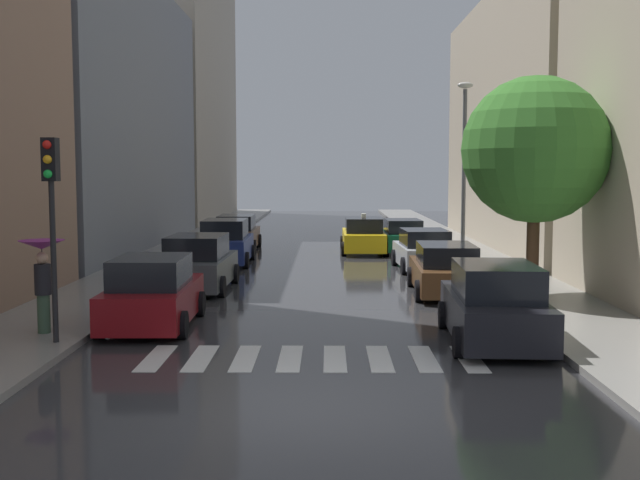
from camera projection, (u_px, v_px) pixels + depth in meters
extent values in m
cube|color=#323235|center=(321.00, 252.00, 35.98)|extent=(28.00, 72.00, 0.04)
cube|color=gray|center=(182.00, 250.00, 36.04)|extent=(3.00, 72.00, 0.15)
cube|color=gray|center=(460.00, 250.00, 35.91)|extent=(3.00, 72.00, 0.15)
cube|color=silver|center=(156.00, 358.00, 15.52)|extent=(0.45, 2.20, 0.01)
cube|color=silver|center=(201.00, 358.00, 15.51)|extent=(0.45, 2.20, 0.01)
cube|color=silver|center=(246.00, 358.00, 15.50)|extent=(0.45, 2.20, 0.01)
cube|color=silver|center=(290.00, 358.00, 15.49)|extent=(0.45, 2.20, 0.01)
cube|color=silver|center=(335.00, 358.00, 15.49)|extent=(0.45, 2.20, 0.01)
cube|color=silver|center=(380.00, 358.00, 15.48)|extent=(0.45, 2.20, 0.01)
cube|color=silver|center=(424.00, 359.00, 15.47)|extent=(0.45, 2.20, 0.01)
cube|color=silver|center=(469.00, 359.00, 15.46)|extent=(0.45, 2.20, 0.01)
cube|color=slate|center=(91.00, 114.00, 36.75)|extent=(6.00, 21.98, 12.91)
cube|color=#9E9384|center=(180.00, 60.00, 58.74)|extent=(6.00, 21.37, 24.31)
cube|color=#B2A38C|center=(545.00, 122.00, 37.81)|extent=(6.00, 21.95, 12.31)
cube|color=maroon|center=(153.00, 302.00, 18.61)|extent=(1.93, 4.23, 0.85)
cube|color=black|center=(151.00, 272.00, 18.33)|extent=(1.67, 2.34, 0.70)
cylinder|color=black|center=(129.00, 304.00, 20.00)|extent=(0.23, 0.64, 0.64)
cylinder|color=black|center=(200.00, 304.00, 20.02)|extent=(0.23, 0.64, 0.64)
cylinder|color=black|center=(99.00, 325.00, 17.25)|extent=(0.23, 0.64, 0.64)
cylinder|color=black|center=(182.00, 325.00, 17.26)|extent=(0.23, 0.64, 0.64)
cube|color=#474C51|center=(199.00, 270.00, 24.45)|extent=(1.99, 4.43, 0.87)
cube|color=black|center=(197.00, 246.00, 24.16)|extent=(1.72, 2.45, 0.71)
cylinder|color=black|center=(179.00, 273.00, 25.94)|extent=(0.23, 0.64, 0.64)
cylinder|color=black|center=(235.00, 274.00, 25.88)|extent=(0.23, 0.64, 0.64)
cylinder|color=black|center=(158.00, 286.00, 23.06)|extent=(0.23, 0.64, 0.64)
cylinder|color=black|center=(221.00, 286.00, 23.00)|extent=(0.23, 0.64, 0.64)
cube|color=navy|center=(226.00, 248.00, 31.16)|extent=(1.93, 4.37, 0.90)
cube|color=black|center=(225.00, 229.00, 30.87)|extent=(1.68, 2.41, 0.74)
cylinder|color=black|center=(208.00, 252.00, 32.62)|extent=(0.23, 0.64, 0.64)
cylinder|color=black|center=(252.00, 252.00, 32.62)|extent=(0.23, 0.64, 0.64)
cylinder|color=black|center=(197.00, 260.00, 29.76)|extent=(0.23, 0.64, 0.64)
cylinder|color=black|center=(246.00, 260.00, 29.76)|extent=(0.23, 0.64, 0.64)
cube|color=brown|center=(237.00, 238.00, 36.50)|extent=(1.83, 4.63, 0.83)
cube|color=black|center=(236.00, 222.00, 36.20)|extent=(1.60, 2.55, 0.68)
cylinder|color=black|center=(222.00, 241.00, 38.04)|extent=(0.22, 0.64, 0.64)
cylinder|color=black|center=(259.00, 241.00, 38.04)|extent=(0.22, 0.64, 0.64)
cylinder|color=black|center=(214.00, 247.00, 35.01)|extent=(0.22, 0.64, 0.64)
cylinder|color=black|center=(253.00, 247.00, 35.00)|extent=(0.22, 0.64, 0.64)
cube|color=black|center=(494.00, 315.00, 16.93)|extent=(2.09, 4.62, 0.87)
cube|color=black|center=(496.00, 280.00, 16.64)|extent=(1.77, 2.57, 0.71)
cylinder|color=black|center=(444.00, 315.00, 18.50)|extent=(0.25, 0.65, 0.64)
cylinder|color=black|center=(523.00, 315.00, 18.40)|extent=(0.25, 0.65, 0.64)
cylinder|color=black|center=(459.00, 342.00, 15.52)|extent=(0.25, 0.65, 0.64)
cylinder|color=black|center=(554.00, 343.00, 15.42)|extent=(0.25, 0.65, 0.64)
cube|color=brown|center=(445.00, 276.00, 23.58)|extent=(1.98, 4.59, 0.76)
cube|color=black|center=(446.00, 254.00, 23.29)|extent=(1.70, 2.54, 0.62)
cylinder|color=black|center=(411.00, 277.00, 25.13)|extent=(0.24, 0.65, 0.64)
cylinder|color=black|center=(468.00, 277.00, 25.05)|extent=(0.24, 0.65, 0.64)
cylinder|color=black|center=(419.00, 291.00, 22.14)|extent=(0.24, 0.65, 0.64)
cylinder|color=black|center=(484.00, 291.00, 22.07)|extent=(0.24, 0.65, 0.64)
cube|color=#B2B7BF|center=(423.00, 255.00, 29.33)|extent=(2.03, 4.19, 0.76)
cube|color=black|center=(425.00, 238.00, 29.06)|extent=(1.72, 2.33, 0.62)
cylinder|color=black|center=(395.00, 257.00, 30.67)|extent=(0.25, 0.65, 0.64)
cylinder|color=black|center=(441.00, 257.00, 30.73)|extent=(0.25, 0.65, 0.64)
cylinder|color=black|center=(404.00, 266.00, 27.97)|extent=(0.25, 0.65, 0.64)
cylinder|color=black|center=(455.00, 266.00, 28.03)|extent=(0.25, 0.65, 0.64)
cube|color=#0C4C2D|center=(402.00, 240.00, 35.64)|extent=(1.89, 4.06, 0.75)
cube|color=black|center=(403.00, 226.00, 35.38)|extent=(1.62, 2.25, 0.61)
cylinder|color=black|center=(380.00, 243.00, 36.95)|extent=(0.24, 0.65, 0.64)
cylinder|color=black|center=(417.00, 243.00, 36.99)|extent=(0.24, 0.65, 0.64)
cylinder|color=black|center=(386.00, 248.00, 34.32)|extent=(0.24, 0.65, 0.64)
cylinder|color=black|center=(426.00, 248.00, 34.36)|extent=(0.24, 0.65, 0.64)
cube|color=yellow|center=(363.00, 240.00, 35.56)|extent=(1.85, 4.66, 0.80)
cube|color=black|center=(364.00, 225.00, 35.26)|extent=(1.63, 2.57, 0.65)
cube|color=#F2EDCC|center=(364.00, 216.00, 35.22)|extent=(0.20, 0.36, 0.18)
cylinder|color=black|center=(343.00, 242.00, 37.12)|extent=(0.22, 0.64, 0.64)
cylinder|color=black|center=(381.00, 242.00, 37.10)|extent=(0.22, 0.64, 0.64)
cylinder|color=black|center=(344.00, 249.00, 34.06)|extent=(0.22, 0.64, 0.64)
cylinder|color=black|center=(386.00, 249.00, 34.04)|extent=(0.22, 0.64, 0.64)
cylinder|color=#38513D|center=(44.00, 314.00, 17.20)|extent=(0.28, 0.28, 0.87)
cylinder|color=black|center=(43.00, 279.00, 17.13)|extent=(0.36, 0.36, 0.69)
sphere|color=tan|center=(42.00, 258.00, 17.09)|extent=(0.27, 0.27, 0.27)
cone|color=#8C1E8C|center=(42.00, 245.00, 17.06)|extent=(1.00, 1.00, 0.20)
cylinder|color=#333338|center=(42.00, 262.00, 17.10)|extent=(0.02, 0.02, 0.77)
cylinder|color=#513823|center=(533.00, 254.00, 22.12)|extent=(0.36, 0.36, 2.44)
sphere|color=#36742A|center=(535.00, 150.00, 21.85)|extent=(4.18, 4.18, 4.18)
cylinder|color=black|center=(54.00, 262.00, 16.16)|extent=(0.12, 0.12, 3.40)
cube|color=black|center=(50.00, 159.00, 15.97)|extent=(0.30, 0.30, 0.90)
sphere|color=red|center=(47.00, 145.00, 15.76)|extent=(0.18, 0.18, 0.18)
sphere|color=#F2A519|center=(47.00, 159.00, 15.79)|extent=(0.18, 0.18, 0.18)
sphere|color=green|center=(48.00, 174.00, 15.81)|extent=(0.18, 0.18, 0.18)
cylinder|color=#595B60|center=(464.00, 177.00, 29.66)|extent=(0.16, 0.16, 6.71)
ellipsoid|color=beige|center=(465.00, 85.00, 29.35)|extent=(0.60, 0.28, 0.24)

